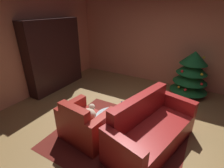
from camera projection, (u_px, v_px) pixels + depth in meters
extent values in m
plane|color=olive|center=(130.00, 130.00, 3.54)|extent=(7.38, 7.38, 0.00)
cube|color=tan|center=(169.00, 41.00, 5.18)|extent=(6.27, 0.06, 2.78)
cube|color=tan|center=(22.00, 48.00, 4.34)|extent=(0.06, 5.69, 2.78)
cube|color=maroon|center=(118.00, 137.00, 3.34)|extent=(2.46, 2.12, 0.01)
cube|color=black|center=(59.00, 56.00, 4.95)|extent=(0.03, 1.87, 2.06)
cube|color=black|center=(75.00, 49.00, 5.76)|extent=(0.38, 0.02, 2.06)
cube|color=black|center=(27.00, 64.00, 4.30)|extent=(0.38, 0.03, 2.06)
cube|color=black|center=(59.00, 86.00, 5.45)|extent=(0.35, 1.82, 0.03)
cube|color=black|center=(58.00, 76.00, 5.31)|extent=(0.35, 1.82, 0.03)
cube|color=black|center=(56.00, 66.00, 5.17)|extent=(0.35, 1.82, 0.02)
cube|color=black|center=(54.00, 55.00, 5.03)|extent=(0.35, 1.82, 0.02)
cube|color=black|center=(53.00, 44.00, 4.89)|extent=(0.35, 1.82, 0.02)
cube|color=black|center=(51.00, 32.00, 4.75)|extent=(0.35, 1.82, 0.02)
cube|color=black|center=(49.00, 19.00, 4.61)|extent=(0.35, 1.82, 0.03)
cube|color=black|center=(51.00, 57.00, 5.12)|extent=(0.05, 0.87, 0.54)
cube|color=black|center=(52.00, 57.00, 5.11)|extent=(0.03, 0.90, 0.57)
cube|color=#402B2D|center=(74.00, 73.00, 6.11)|extent=(0.21, 0.04, 0.25)
cube|color=#3A7433|center=(73.00, 74.00, 6.08)|extent=(0.19, 0.03, 0.21)
cube|color=orange|center=(73.00, 74.00, 6.03)|extent=(0.27, 0.03, 0.26)
cube|color=red|center=(72.00, 75.00, 6.02)|extent=(0.21, 0.03, 0.21)
cube|color=#522B28|center=(72.00, 75.00, 5.96)|extent=(0.26, 0.04, 0.25)
cube|color=gold|center=(70.00, 76.00, 5.94)|extent=(0.21, 0.03, 0.23)
cube|color=gold|center=(69.00, 75.00, 5.91)|extent=(0.17, 0.03, 0.27)
cube|color=red|center=(74.00, 66.00, 5.98)|extent=(0.23, 0.03, 0.17)
cube|color=#0B738C|center=(73.00, 65.00, 5.96)|extent=(0.19, 0.03, 0.21)
cube|color=#14807D|center=(72.00, 65.00, 5.91)|extent=(0.19, 0.05, 0.27)
cube|color=gold|center=(71.00, 65.00, 5.87)|extent=(0.20, 0.04, 0.24)
cube|color=#89538B|center=(71.00, 65.00, 5.82)|extent=(0.28, 0.03, 0.28)
cube|color=red|center=(71.00, 34.00, 5.53)|extent=(0.24, 0.03, 0.28)
cube|color=red|center=(70.00, 36.00, 5.51)|extent=(0.23, 0.05, 0.23)
cube|color=#26754D|center=(69.00, 35.00, 5.47)|extent=(0.23, 0.03, 0.28)
cube|color=#8C498D|center=(68.00, 35.00, 5.45)|extent=(0.20, 0.03, 0.27)
cube|color=#904A93|center=(67.00, 35.00, 5.42)|extent=(0.18, 0.03, 0.28)
cube|color=#418739|center=(66.00, 36.00, 5.40)|extent=(0.19, 0.03, 0.24)
cube|color=#532D1D|center=(67.00, 37.00, 5.36)|extent=(0.28, 0.03, 0.20)
cube|color=#10528C|center=(71.00, 24.00, 5.39)|extent=(0.28, 0.04, 0.25)
cube|color=#3D7D4B|center=(69.00, 25.00, 5.39)|extent=(0.22, 0.04, 0.18)
cube|color=#48251C|center=(69.00, 25.00, 5.33)|extent=(0.28, 0.04, 0.20)
cube|color=#328149|center=(67.00, 26.00, 5.32)|extent=(0.19, 0.03, 0.18)
cube|color=#542632|center=(66.00, 26.00, 5.27)|extent=(0.22, 0.04, 0.19)
cube|color=maroon|center=(87.00, 128.00, 3.26)|extent=(0.72, 0.77, 0.43)
cube|color=maroon|center=(74.00, 117.00, 2.89)|extent=(0.66, 0.23, 0.40)
cube|color=maroon|center=(103.00, 131.00, 3.00)|extent=(0.23, 0.71, 0.66)
cube|color=maroon|center=(72.00, 116.00, 3.43)|extent=(0.23, 0.71, 0.66)
ellipsoid|color=#C9B395|center=(90.00, 113.00, 3.17)|extent=(0.30, 0.21, 0.18)
sphere|color=#C9B395|center=(92.00, 107.00, 3.27)|extent=(0.13, 0.13, 0.13)
cube|color=#A21F1D|center=(152.00, 136.00, 3.06)|extent=(1.17, 1.68, 0.42)
cube|color=#A21F1D|center=(140.00, 108.00, 3.07)|extent=(0.57, 1.52, 0.51)
cube|color=#A21F1D|center=(121.00, 157.00, 2.46)|extent=(0.82, 0.36, 0.70)
cube|color=#A21F1D|center=(175.00, 111.00, 3.55)|extent=(0.82, 0.36, 0.70)
cylinder|color=black|center=(120.00, 129.00, 3.22)|extent=(0.04, 0.04, 0.44)
cylinder|color=black|center=(113.00, 121.00, 3.45)|extent=(0.04, 0.04, 0.44)
cylinder|color=black|center=(105.00, 130.00, 3.20)|extent=(0.04, 0.04, 0.44)
cylinder|color=silver|center=(112.00, 117.00, 3.20)|extent=(0.64, 0.64, 0.02)
cube|color=#CDC452|center=(110.00, 117.00, 3.15)|extent=(0.18, 0.17, 0.02)
cube|color=gray|center=(110.00, 115.00, 3.16)|extent=(0.23, 0.18, 0.02)
cube|color=#D3B558|center=(110.00, 115.00, 3.13)|extent=(0.21, 0.13, 0.02)
cube|color=gold|center=(109.00, 114.00, 3.14)|extent=(0.21, 0.12, 0.02)
cylinder|color=navy|center=(122.00, 111.00, 3.15)|extent=(0.07, 0.07, 0.23)
cylinder|color=navy|center=(122.00, 103.00, 3.08)|extent=(0.03, 0.03, 0.08)
cylinder|color=brown|center=(187.00, 92.00, 4.92)|extent=(0.08, 0.08, 0.16)
cone|color=#185C29|center=(189.00, 84.00, 4.81)|extent=(1.01, 1.01, 0.35)
cone|color=#185C29|center=(191.00, 76.00, 4.70)|extent=(0.91, 0.91, 0.35)
cone|color=#185C29|center=(193.00, 67.00, 4.59)|extent=(0.82, 0.82, 0.35)
cone|color=#185C29|center=(195.00, 58.00, 4.48)|extent=(0.72, 0.72, 0.35)
sphere|color=red|center=(185.00, 90.00, 4.51)|extent=(0.07, 0.07, 0.07)
sphere|color=yellow|center=(204.00, 57.00, 4.54)|extent=(0.07, 0.07, 0.07)
sphere|color=yellow|center=(179.00, 87.00, 4.63)|extent=(0.06, 0.06, 0.06)
sphere|color=red|center=(182.00, 71.00, 4.53)|extent=(0.07, 0.07, 0.07)
sphere|color=yellow|center=(202.00, 74.00, 4.36)|extent=(0.07, 0.07, 0.07)
sphere|color=blue|center=(205.00, 85.00, 4.67)|extent=(0.05, 0.05, 0.05)
sphere|color=red|center=(202.00, 84.00, 4.44)|extent=(0.07, 0.07, 0.07)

